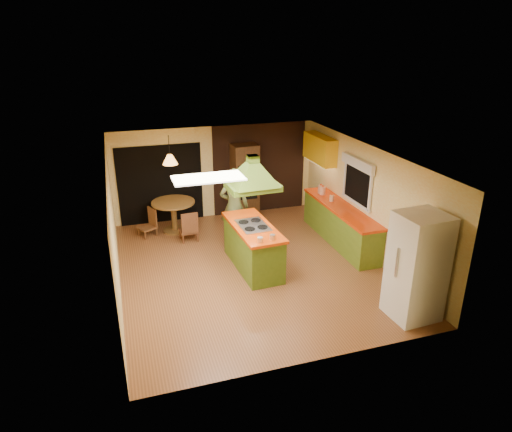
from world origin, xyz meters
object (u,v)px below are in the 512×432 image
object	(u,v)px
refrigerator	(417,267)
dining_table	(174,210)
canister_large	(321,189)
wall_oven	(245,181)
kitchen_island	(253,246)
man	(234,206)

from	to	relation	value
refrigerator	dining_table	world-z (taller)	refrigerator
refrigerator	canister_large	size ratio (longest dim) A/B	9.44
refrigerator	dining_table	bearing A→B (deg)	121.47
wall_oven	canister_large	bearing A→B (deg)	-40.27
kitchen_island	man	bearing A→B (deg)	89.21
kitchen_island	canister_large	bearing A→B (deg)	32.51
kitchen_island	man	size ratio (longest dim) A/B	1.07
wall_oven	canister_large	distance (m)	2.10
man	dining_table	bearing A→B (deg)	-21.03
refrigerator	canister_large	world-z (taller)	refrigerator
kitchen_island	dining_table	bearing A→B (deg)	115.59
refrigerator	wall_oven	bearing A→B (deg)	101.80
refrigerator	kitchen_island	bearing A→B (deg)	126.63
man	canister_large	distance (m)	2.42
man	wall_oven	xyz separation A→B (m)	(0.73, 1.62, 0.07)
wall_oven	dining_table	distance (m)	2.13
man	dining_table	distance (m)	1.77
dining_table	canister_large	size ratio (longest dim) A/B	5.24
refrigerator	dining_table	xyz separation A→B (m)	(-3.53, 5.09, -0.41)
dining_table	wall_oven	bearing A→B (deg)	13.24
canister_large	wall_oven	bearing A→B (deg)	142.36
wall_oven	dining_table	xyz separation A→B (m)	(-2.03, -0.48, -0.44)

